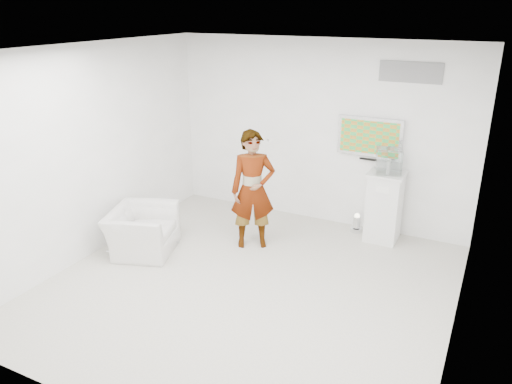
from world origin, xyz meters
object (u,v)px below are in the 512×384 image
tv (370,137)px  floor_uplight (357,223)px  pedestal (384,207)px  armchair (142,231)px  person (253,190)px

tv → floor_uplight: size_ratio=3.36×
pedestal → floor_uplight: pedestal is taller
tv → armchair: 3.74m
tv → floor_uplight: tv is taller
pedestal → floor_uplight: bearing=168.0°
tv → pedestal: bearing=-35.8°
tv → floor_uplight: bearing=-108.1°
person → pedestal: person is taller
person → floor_uplight: 1.90m
armchair → floor_uplight: bearing=-70.5°
person → armchair: (-1.38, -0.91, -0.57)m
armchair → pedestal: 3.69m
tv → pedestal: size_ratio=0.91×
armchair → tv: bearing=-68.9°
person → floor_uplight: person is taller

